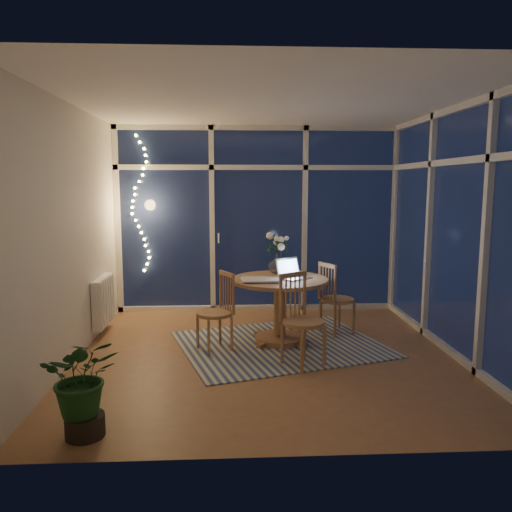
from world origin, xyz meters
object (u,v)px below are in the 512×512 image
flower_vase (277,264)px  potted_plant (83,386)px  dining_table (280,310)px  chair_left (214,312)px  laptop (295,268)px  chair_right (338,298)px  chair_front (304,320)px

flower_vase → potted_plant: flower_vase is taller
dining_table → flower_vase: 0.59m
chair_left → flower_vase: 1.03m
dining_table → potted_plant: potted_plant is taller
laptop → flower_vase: (-0.17, 0.37, -0.02)m
chair_right → chair_front: (-0.56, -1.04, 0.02)m
chair_left → chair_right: chair_right is taller
chair_left → laptop: bearing=75.8°
potted_plant → flower_vase: bearing=56.5°
chair_front → laptop: bearing=55.8°
chair_right → laptop: bearing=92.7°
chair_front → laptop: 0.84m
chair_left → laptop: size_ratio=2.60×
laptop → potted_plant: size_ratio=0.44×
chair_left → potted_plant: chair_left is taller
chair_front → flower_vase: (-0.16, 1.11, 0.38)m
chair_front → laptop: size_ratio=2.80×
dining_table → flower_vase: size_ratio=5.19×
chair_right → chair_front: bearing=126.0°
chair_left → chair_right: size_ratio=0.97×
dining_table → chair_front: 0.78m
chair_left → laptop: (0.91, 0.23, 0.43)m
chair_right → flower_vase: (-0.72, 0.07, 0.40)m
chair_right → laptop: 0.76m
flower_vase → chair_front: bearing=-81.8°
chair_right → flower_vase: bearing=59.1°
chair_left → flower_vase: bearing=100.5°
dining_table → chair_left: (-0.73, -0.25, 0.06)m
laptop → potted_plant: 2.77m
chair_front → potted_plant: 2.21m
dining_table → flower_vase: bearing=89.8°
laptop → flower_vase: size_ratio=1.59×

